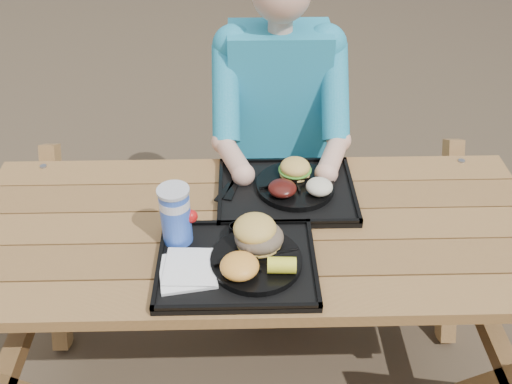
{
  "coord_description": "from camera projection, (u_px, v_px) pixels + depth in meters",
  "views": [
    {
      "loc": [
        -0.03,
        -1.35,
        1.91
      ],
      "look_at": [
        0.0,
        0.0,
        0.88
      ],
      "focal_mm": 40.0,
      "sensor_mm": 36.0,
      "label": 1
    }
  ],
  "objects": [
    {
      "name": "ground",
      "position": [
        256.0,
        371.0,
        2.23
      ],
      "size": [
        60.0,
        60.0,
        0.0
      ],
      "primitive_type": "plane",
      "color": "#999999",
      "rests_on": "ground"
    },
    {
      "name": "picnic_table",
      "position": [
        256.0,
        306.0,
        2.0
      ],
      "size": [
        1.8,
        1.49,
        0.75
      ],
      "primitive_type": null,
      "color": "#999999",
      "rests_on": "ground"
    },
    {
      "name": "tray_near",
      "position": [
        237.0,
        265.0,
        1.62
      ],
      "size": [
        0.45,
        0.35,
        0.02
      ],
      "primitive_type": "cube",
      "color": "black",
      "rests_on": "picnic_table"
    },
    {
      "name": "tray_far",
      "position": [
        286.0,
        192.0,
        1.89
      ],
      "size": [
        0.45,
        0.35,
        0.02
      ],
      "primitive_type": "cube",
      "color": "black",
      "rests_on": "picnic_table"
    },
    {
      "name": "plate_near",
      "position": [
        256.0,
        261.0,
        1.61
      ],
      "size": [
        0.26,
        0.26,
        0.02
      ],
      "primitive_type": "cylinder",
      "color": "black",
      "rests_on": "tray_near"
    },
    {
      "name": "plate_far",
      "position": [
        295.0,
        186.0,
        1.89
      ],
      "size": [
        0.26,
        0.26,
        0.02
      ],
      "primitive_type": "cylinder",
      "color": "black",
      "rests_on": "tray_far"
    },
    {
      "name": "napkin_stack",
      "position": [
        187.0,
        270.0,
        1.58
      ],
      "size": [
        0.18,
        0.18,
        0.02
      ],
      "primitive_type": "cube",
      "rotation": [
        0.0,
        0.0,
        0.16
      ],
      "color": "white",
      "rests_on": "tray_near"
    },
    {
      "name": "soda_cup",
      "position": [
        176.0,
        217.0,
        1.64
      ],
      "size": [
        0.09,
        0.09,
        0.18
      ],
      "primitive_type": "cylinder",
      "color": "blue",
      "rests_on": "tray_near"
    },
    {
      "name": "condiment_bbq",
      "position": [
        236.0,
        229.0,
        1.71
      ],
      "size": [
        0.04,
        0.04,
        0.03
      ],
      "primitive_type": "cylinder",
      "color": "#310805",
      "rests_on": "tray_near"
    },
    {
      "name": "condiment_mustard",
      "position": [
        258.0,
        229.0,
        1.71
      ],
      "size": [
        0.05,
        0.05,
        0.03
      ],
      "primitive_type": "cylinder",
      "color": "yellow",
      "rests_on": "tray_near"
    },
    {
      "name": "sandwich",
      "position": [
        259.0,
        226.0,
        1.61
      ],
      "size": [
        0.13,
        0.13,
        0.14
      ],
      "primitive_type": null,
      "color": "#E7B651",
      "rests_on": "plate_near"
    },
    {
      "name": "mac_cheese",
      "position": [
        240.0,
        266.0,
        1.54
      ],
      "size": [
        0.11,
        0.11,
        0.05
      ],
      "primitive_type": "ellipsoid",
      "color": "#FFB043",
      "rests_on": "plate_near"
    },
    {
      "name": "corn_cob",
      "position": [
        282.0,
        265.0,
        1.55
      ],
      "size": [
        0.08,
        0.08,
        0.05
      ],
      "primitive_type": null,
      "rotation": [
        0.0,
        0.0,
        -0.04
      ],
      "color": "#FFF735",
      "rests_on": "plate_near"
    },
    {
      "name": "cutlery_far",
      "position": [
        234.0,
        186.0,
        1.9
      ],
      "size": [
        0.07,
        0.15,
        0.01
      ],
      "primitive_type": "cube",
      "rotation": [
        0.0,
        0.0,
        -0.27
      ],
      "color": "black",
      "rests_on": "tray_far"
    },
    {
      "name": "burger",
      "position": [
        295.0,
        164.0,
        1.89
      ],
      "size": [
        0.1,
        0.1,
        0.09
      ],
      "primitive_type": null,
      "color": "#E7B451",
      "rests_on": "plate_far"
    },
    {
      "name": "baked_beans",
      "position": [
        282.0,
        188.0,
        1.83
      ],
      "size": [
        0.09,
        0.09,
        0.04
      ],
      "primitive_type": "ellipsoid",
      "color": "#44110D",
      "rests_on": "plate_far"
    },
    {
      "name": "potato_salad",
      "position": [
        319.0,
        187.0,
        1.83
      ],
      "size": [
        0.09,
        0.09,
        0.05
      ],
      "primitive_type": "ellipsoid",
      "color": "#EFE7CA",
      "rests_on": "plate_far"
    },
    {
      "name": "diner",
      "position": [
        277.0,
        145.0,
        2.34
      ],
      "size": [
        0.48,
        0.84,
        1.28
      ],
      "primitive_type": null,
      "color": "#19B39C",
      "rests_on": "ground"
    }
  ]
}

